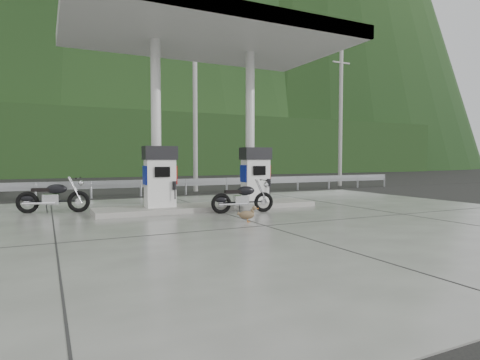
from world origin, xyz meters
name	(u,v)px	position (x,y,z in m)	size (l,w,h in m)	color
ground	(246,221)	(0.00, 0.00, 0.00)	(160.00, 160.00, 0.00)	black
forecourt_apron	(246,220)	(0.00, 0.00, 0.01)	(18.00, 14.00, 0.02)	slate
pump_island	(211,207)	(0.00, 2.50, 0.10)	(7.00, 1.40, 0.15)	gray
gas_pump_left	(160,177)	(-1.60, 2.50, 1.07)	(0.95, 0.55, 1.80)	white
gas_pump_right	(256,175)	(1.60, 2.50, 1.07)	(0.95, 0.55, 1.80)	white
canopy_column_left	(156,123)	(-1.60, 2.90, 2.67)	(0.30, 0.30, 5.00)	silver
canopy_column_right	(250,127)	(1.60, 2.90, 2.67)	(0.30, 0.30, 5.00)	silver
canopy_roof	(210,36)	(0.00, 2.50, 5.37)	(8.50, 5.00, 0.40)	beige
guardrail	(164,179)	(0.00, 8.00, 0.71)	(26.00, 0.16, 1.42)	gray
road	(146,190)	(0.00, 11.50, 0.00)	(60.00, 7.00, 0.01)	black
utility_pole_b	(195,110)	(2.00, 9.50, 4.00)	(0.22, 0.22, 8.00)	#999893
utility_pole_c	(341,118)	(11.00, 9.50, 4.00)	(0.22, 0.22, 8.00)	#999893
tree_band	(100,144)	(0.00, 30.00, 3.00)	(80.00, 6.00, 6.00)	black
forested_hills	(77,169)	(0.00, 60.00, 0.00)	(100.00, 40.00, 140.00)	black
motorcycle_left	(53,197)	(-4.46, 3.75, 0.47)	(1.91, 0.60, 0.90)	black
motorcycle_right	(243,198)	(0.54, 1.31, 0.44)	(1.77, 0.56, 0.84)	black
duck	(247,215)	(-0.15, -0.30, 0.19)	(0.48, 0.13, 0.34)	brown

